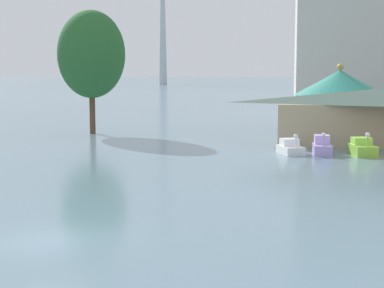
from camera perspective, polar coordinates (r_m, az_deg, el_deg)
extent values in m
plane|color=slate|center=(23.69, -12.94, -8.70)|extent=(2000.00, 2000.00, 0.00)
cube|color=white|center=(47.76, 9.14, -0.56)|extent=(2.26, 3.00, 0.60)
cube|color=white|center=(48.00, 9.02, 0.18)|extent=(1.57, 1.54, 0.55)
cylinder|color=white|center=(46.69, 9.60, 0.07)|extent=(0.14, 0.14, 0.68)
sphere|color=white|center=(46.63, 9.62, 0.70)|extent=(0.36, 0.36, 0.36)
cube|color=#B299D8|center=(47.77, 11.97, -0.50)|extent=(1.38, 2.92, 0.79)
cube|color=#C8ADF0|center=(48.05, 11.96, 0.42)|extent=(1.14, 1.32, 0.67)
cylinder|color=#B299D8|center=(46.54, 12.11, 0.25)|extent=(0.14, 0.14, 0.72)
sphere|color=white|center=(46.49, 12.13, 0.87)|extent=(0.28, 0.28, 0.28)
cube|color=#8CCC3F|center=(48.08, 15.54, -0.55)|extent=(2.03, 3.12, 0.79)
cube|color=#A0E24F|center=(48.35, 15.45, 0.28)|extent=(1.53, 1.51, 0.53)
cylinder|color=#8CCC3F|center=(46.89, 15.97, 0.18)|extent=(0.14, 0.14, 0.70)
sphere|color=white|center=(46.84, 15.99, 0.82)|extent=(0.36, 0.36, 0.36)
cube|color=tan|center=(55.95, 17.18, 1.79)|extent=(17.83, 6.89, 3.56)
pyramid|color=#42564C|center=(55.81, 17.26, 4.28)|extent=(19.26, 7.93, 1.31)
cylinder|color=brown|center=(67.52, 13.49, 2.80)|extent=(7.36, 7.36, 3.85)
cone|color=teal|center=(67.40, 13.56, 5.56)|extent=(9.74, 9.74, 2.64)
sphere|color=#B7993D|center=(67.39, 13.60, 6.98)|extent=(0.70, 0.70, 0.70)
cylinder|color=brown|center=(63.88, -9.22, 2.60)|extent=(0.59, 0.59, 3.64)
ellipsoid|color=#28602D|center=(63.76, -9.32, 8.22)|extent=(6.87, 6.87, 8.89)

